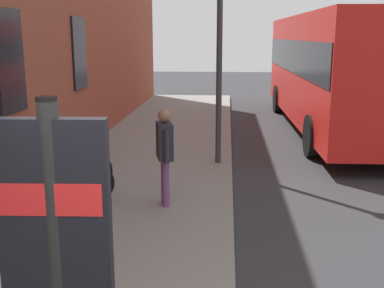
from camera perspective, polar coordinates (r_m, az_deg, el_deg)
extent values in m
plane|color=#2D2D30|center=(8.29, 11.88, -7.11)|extent=(60.00, 60.00, 0.00)
cube|color=gray|center=(10.23, -5.06, -2.68)|extent=(24.00, 3.50, 0.12)
cube|color=black|center=(7.97, -20.93, 9.21)|extent=(0.90, 0.06, 1.60)
cube|color=black|center=(11.24, -13.36, 10.52)|extent=(0.90, 0.06, 1.60)
torus|color=black|center=(5.28, -21.36, -14.07)|extent=(0.20, 0.72, 0.72)
torus|color=black|center=(5.95, -18.89, -10.74)|extent=(0.18, 0.72, 0.72)
cylinder|color=silver|center=(5.90, -19.69, -8.40)|extent=(0.07, 0.19, 0.51)
cube|color=black|center=(5.85, -20.52, -5.64)|extent=(0.13, 0.21, 0.06)
torus|color=black|center=(7.07, -15.11, -6.69)|extent=(0.21, 0.72, 0.72)
cylinder|color=black|center=(7.07, -19.27, -4.64)|extent=(0.25, 1.00, 0.58)
cylinder|color=black|center=(7.02, -20.02, -2.70)|extent=(0.22, 0.84, 0.09)
cylinder|color=black|center=(7.01, -15.84, -4.77)|extent=(0.07, 0.19, 0.51)
cube|color=black|center=(6.94, -16.60, -2.50)|extent=(0.14, 0.22, 0.06)
torus|color=black|center=(8.11, -19.23, -4.46)|extent=(0.15, 0.72, 0.72)
torus|color=black|center=(7.87, -11.86, -4.50)|extent=(0.15, 0.72, 0.72)
cylinder|color=#8C338C|center=(7.89, -15.54, -2.58)|extent=(0.16, 1.01, 0.58)
cylinder|color=#8C338C|center=(7.85, -16.19, -0.82)|extent=(0.14, 0.85, 0.09)
cylinder|color=#8C338C|center=(7.82, -12.49, -2.75)|extent=(0.06, 0.19, 0.51)
cube|color=black|center=(7.76, -13.14, -0.69)|extent=(0.12, 0.21, 0.06)
cylinder|color=#8C338C|center=(7.94, -19.20, -0.32)|extent=(0.48, 0.08, 0.02)
torus|color=black|center=(9.08, -17.82, -2.52)|extent=(0.15, 0.72, 0.72)
torus|color=black|center=(8.62, -11.72, -2.97)|extent=(0.15, 0.72, 0.72)
cylinder|color=#1E4CA5|center=(8.76, -14.80, -1.02)|extent=(0.17, 1.01, 0.58)
cylinder|color=#1E4CA5|center=(8.74, -15.34, 0.59)|extent=(0.15, 0.85, 0.09)
cylinder|color=#1E4CA5|center=(8.59, -12.25, -1.34)|extent=(0.06, 0.19, 0.51)
cube|color=black|center=(8.55, -12.80, 0.58)|extent=(0.13, 0.21, 0.06)
cylinder|color=#1E4CA5|center=(8.92, -17.80, 1.17)|extent=(0.48, 0.09, 0.02)
cube|color=black|center=(2.45, -16.06, -9.76)|extent=(0.11, 0.55, 1.10)
cube|color=red|center=(2.40, -16.30, -6.11)|extent=(0.11, 0.50, 0.16)
cube|color=red|center=(14.79, 16.62, 8.68)|extent=(10.54, 2.68, 3.00)
cube|color=black|center=(14.77, 16.71, 10.07)|extent=(10.33, 2.71, 0.90)
cylinder|color=black|center=(11.45, 14.12, 0.92)|extent=(1.00, 0.27, 1.00)
cylinder|color=black|center=(18.45, 17.65, 5.12)|extent=(1.00, 0.27, 1.00)
cylinder|color=black|center=(18.01, 10.20, 5.35)|extent=(1.00, 0.27, 1.00)
cylinder|color=#723F72|center=(7.60, -3.15, -4.68)|extent=(0.11, 0.11, 0.77)
cylinder|color=#723F72|center=(7.75, -3.32, -4.33)|extent=(0.11, 0.11, 0.77)
cube|color=#26262D|center=(7.51, -3.30, 0.39)|extent=(0.49, 0.33, 0.58)
sphere|color=#8C664C|center=(7.43, -3.34, 3.42)|extent=(0.21, 0.21, 0.21)
cylinder|color=#26262D|center=(7.27, -3.03, -0.32)|extent=(0.09, 0.09, 0.51)
cylinder|color=#26262D|center=(7.76, -3.55, 0.52)|extent=(0.09, 0.09, 0.51)
cylinder|color=#333338|center=(9.95, 3.31, 12.26)|extent=(0.12, 0.12, 5.15)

